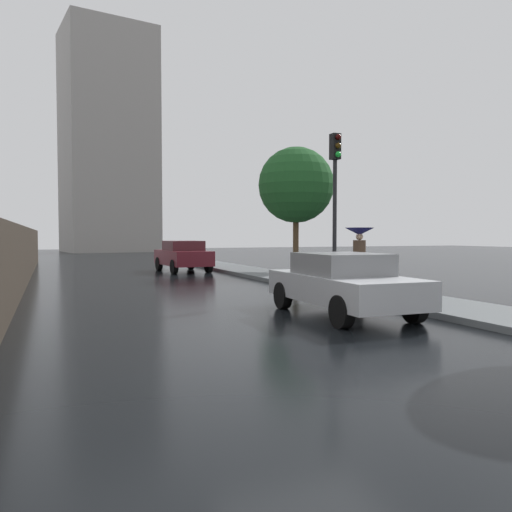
{
  "coord_description": "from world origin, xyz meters",
  "views": [
    {
      "loc": [
        -3.43,
        -6.1,
        1.75
      ],
      "look_at": [
        1.11,
        4.97,
        1.25
      ],
      "focal_mm": 35.19,
      "sensor_mm": 36.0,
      "label": 1
    }
  ],
  "objects_px": {
    "pedestrian_with_umbrella_near": "(359,242)",
    "car_maroon_mid_road": "(183,256)",
    "car_silver_near_kerb": "(342,283)",
    "street_tree_near": "(296,185)",
    "traffic_light": "(335,182)"
  },
  "relations": [
    {
      "from": "street_tree_near",
      "to": "car_maroon_mid_road",
      "type": "bearing_deg",
      "value": 147.22
    },
    {
      "from": "car_maroon_mid_road",
      "to": "street_tree_near",
      "type": "distance_m",
      "value": 6.33
    },
    {
      "from": "car_silver_near_kerb",
      "to": "car_maroon_mid_road",
      "type": "bearing_deg",
      "value": 91.6
    },
    {
      "from": "car_silver_near_kerb",
      "to": "street_tree_near",
      "type": "bearing_deg",
      "value": 69.5
    },
    {
      "from": "pedestrian_with_umbrella_near",
      "to": "car_maroon_mid_road",
      "type": "bearing_deg",
      "value": 97.88
    },
    {
      "from": "car_silver_near_kerb",
      "to": "car_maroon_mid_road",
      "type": "xyz_separation_m",
      "value": [
        -0.01,
        14.18,
        0.06
      ]
    },
    {
      "from": "traffic_light",
      "to": "car_maroon_mid_road",
      "type": "bearing_deg",
      "value": 100.11
    },
    {
      "from": "pedestrian_with_umbrella_near",
      "to": "traffic_light",
      "type": "bearing_deg",
      "value": -169.64
    },
    {
      "from": "pedestrian_with_umbrella_near",
      "to": "street_tree_near",
      "type": "xyz_separation_m",
      "value": [
        1.54,
        7.41,
        2.48
      ]
    },
    {
      "from": "car_maroon_mid_road",
      "to": "pedestrian_with_umbrella_near",
      "type": "height_order",
      "value": "pedestrian_with_umbrella_near"
    },
    {
      "from": "car_maroon_mid_road",
      "to": "traffic_light",
      "type": "height_order",
      "value": "traffic_light"
    },
    {
      "from": "car_silver_near_kerb",
      "to": "traffic_light",
      "type": "relative_size",
      "value": 0.91
    },
    {
      "from": "car_silver_near_kerb",
      "to": "pedestrian_with_umbrella_near",
      "type": "distance_m",
      "value": 4.94
    },
    {
      "from": "car_maroon_mid_road",
      "to": "street_tree_near",
      "type": "xyz_separation_m",
      "value": [
        4.56,
        -2.94,
        3.26
      ]
    },
    {
      "from": "pedestrian_with_umbrella_near",
      "to": "traffic_light",
      "type": "xyz_separation_m",
      "value": [
        -1.11,
        -0.38,
        1.75
      ]
    }
  ]
}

